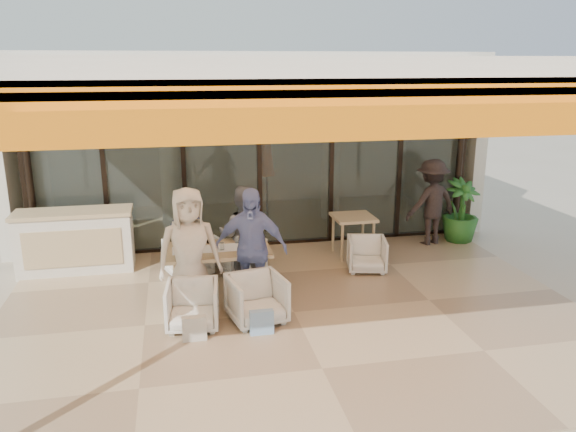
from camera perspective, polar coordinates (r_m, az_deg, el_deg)
name	(u,v)px	position (r m, az deg, el deg)	size (l,w,h in m)	color
ground	(294,314)	(7.85, 0.62, -9.90)	(70.00, 70.00, 0.00)	#C6B293
terrace_floor	(294,313)	(7.84, 0.62, -9.87)	(8.00, 6.00, 0.01)	tan
terrace_structure	(300,71)	(6.83, 1.18, 14.52)	(8.00, 6.00, 3.40)	silver
glass_storefront	(259,162)	(10.19, -2.94, 5.51)	(8.08, 0.10, 3.20)	#9EADA3
interior_block	(243,115)	(12.39, -4.60, 10.19)	(9.05, 3.62, 3.52)	silver
host_counter	(76,241)	(9.79, -20.78, -2.38)	(1.85, 0.65, 1.04)	silver
dining_table	(217,252)	(8.22, -7.18, -3.65)	(1.50, 0.90, 0.93)	tan
chair_far_left	(188,256)	(9.21, -10.15, -3.98)	(0.65, 0.61, 0.67)	white
chair_far_right	(240,252)	(9.25, -4.94, -3.63)	(0.67, 0.62, 0.69)	white
chair_near_left	(192,303)	(7.44, -9.68, -8.75)	(0.66, 0.62, 0.68)	white
chair_near_right	(257,297)	(7.49, -3.19, -8.21)	(0.69, 0.65, 0.71)	white
diner_navy	(188,241)	(8.60, -10.17, -2.52)	(0.54, 0.35, 1.48)	#192138
diner_grey	(243,235)	(8.65, -4.61, -1.98)	(0.75, 0.59, 1.55)	slate
diner_cream	(189,251)	(7.70, -10.01, -3.56)	(0.86, 0.56, 1.76)	beige
diner_periwinkle	(251,249)	(7.77, -3.80, -3.32)	(1.01, 0.42, 1.73)	#7382C0
tote_bag_cream	(194,329)	(7.15, -9.49, -11.29)	(0.30, 0.10, 0.34)	silver
tote_bag_blue	(262,323)	(7.21, -2.69, -10.82)	(0.30, 0.10, 0.34)	#99BFD8
side_table	(353,222)	(9.91, 6.65, -0.59)	(0.70, 0.70, 0.74)	tan
side_chair	(367,253)	(9.33, 8.01, -3.74)	(0.61, 0.57, 0.63)	white
standing_woman	(431,203)	(10.79, 14.35, 1.34)	(1.05, 0.61, 1.63)	black
potted_palm	(460,211)	(11.15, 17.12, 0.50)	(0.69, 0.69, 1.22)	#1E5919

